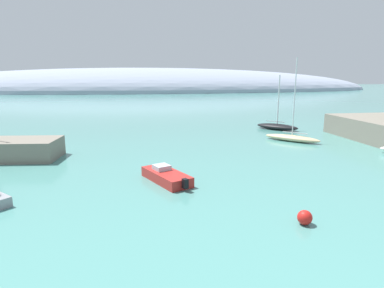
% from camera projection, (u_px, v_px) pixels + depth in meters
% --- Properties ---
extents(distant_ridge, '(277.31, 77.89, 25.98)m').
position_uv_depth(distant_ridge, '(143.00, 91.00, 189.20)').
color(distant_ridge, '#8E99AD').
rests_on(distant_ridge, ground).
extents(sailboat_sand_mid_mooring, '(6.33, 6.55, 10.79)m').
position_uv_depth(sailboat_sand_mid_mooring, '(292.00, 137.00, 43.00)').
color(sailboat_sand_mid_mooring, '#C6B284').
rests_on(sailboat_sand_mid_mooring, water).
extents(sailboat_black_outer_mooring, '(6.43, 6.69, 8.63)m').
position_uv_depth(sailboat_black_outer_mooring, '(277.00, 126.00, 52.38)').
color(sailboat_black_outer_mooring, black).
rests_on(sailboat_black_outer_mooring, water).
extents(motorboat_red_foreground, '(4.00, 5.63, 1.22)m').
position_uv_depth(motorboat_red_foreground, '(166.00, 176.00, 26.64)').
color(motorboat_red_foreground, red).
rests_on(motorboat_red_foreground, water).
extents(mooring_buoy_red, '(0.87, 0.87, 0.87)m').
position_uv_depth(mooring_buoy_red, '(305.00, 217.00, 18.91)').
color(mooring_buoy_red, red).
rests_on(mooring_buoy_red, water).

